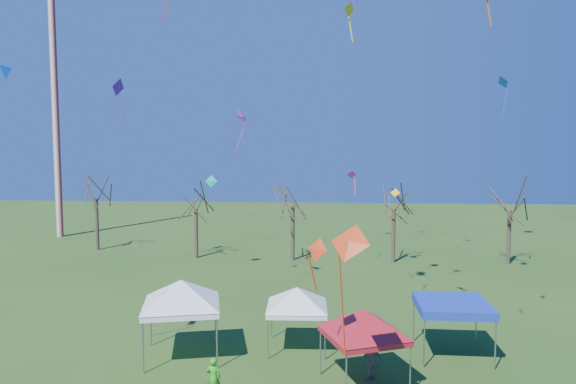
# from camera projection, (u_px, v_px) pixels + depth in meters

# --- Properties ---
(radio_mast) EXTENTS (0.70, 0.70, 25.00)m
(radio_mast) POSITION_uv_depth(u_px,v_px,m) (56.00, 119.00, 53.97)
(radio_mast) COLOR silver
(radio_mast) RESTS_ON ground
(tree_0) EXTENTS (3.83, 3.83, 8.44)m
(tree_0) POSITION_uv_depth(u_px,v_px,m) (96.00, 181.00, 47.41)
(tree_0) COLOR #3D2D21
(tree_0) RESTS_ON ground
(tree_1) EXTENTS (3.42, 3.42, 7.54)m
(tree_1) POSITION_uv_depth(u_px,v_px,m) (196.00, 191.00, 44.04)
(tree_1) COLOR #3D2D21
(tree_1) RESTS_ON ground
(tree_2) EXTENTS (3.71, 3.71, 8.18)m
(tree_2) POSITION_uv_depth(u_px,v_px,m) (293.00, 186.00, 43.14)
(tree_2) COLOR #3D2D21
(tree_2) RESTS_ON ground
(tree_3) EXTENTS (3.59, 3.59, 7.91)m
(tree_3) POSITION_uv_depth(u_px,v_px,m) (394.00, 190.00, 42.23)
(tree_3) COLOR #3D2D21
(tree_3) RESTS_ON ground
(tree_4) EXTENTS (3.58, 3.58, 7.89)m
(tree_4) POSITION_uv_depth(u_px,v_px,m) (511.00, 190.00, 41.54)
(tree_4) COLOR #3D2D21
(tree_4) RESTS_ON ground
(tent_white_west) EXTENTS (4.56, 4.56, 4.13)m
(tent_white_west) POSITION_uv_depth(u_px,v_px,m) (181.00, 285.00, 23.17)
(tent_white_west) COLOR gray
(tent_white_west) RESTS_ON ground
(tent_white_mid) EXTENTS (3.89, 3.89, 3.43)m
(tent_white_mid) POSITION_uv_depth(u_px,v_px,m) (297.00, 291.00, 24.15)
(tent_white_mid) COLOR gray
(tent_white_mid) RESTS_ON ground
(tent_red) EXTENTS (3.78, 3.78, 3.58)m
(tent_red) POSITION_uv_depth(u_px,v_px,m) (364.00, 314.00, 20.46)
(tent_red) COLOR gray
(tent_red) RESTS_ON ground
(tent_blue) EXTENTS (3.26, 3.26, 2.52)m
(tent_blue) POSITION_uv_depth(u_px,v_px,m) (452.00, 306.00, 23.42)
(tent_blue) COLOR gray
(tent_blue) RESTS_ON ground
(person_grey) EXTENTS (1.00, 0.70, 1.57)m
(person_grey) POSITION_uv_depth(u_px,v_px,m) (371.00, 361.00, 21.09)
(person_grey) COLOR slate
(person_grey) RESTS_ON ground
(person_green) EXTENTS (0.57, 0.38, 1.54)m
(person_green) POSITION_uv_depth(u_px,v_px,m) (214.00, 377.00, 19.59)
(person_green) COLOR green
(person_green) RESTS_ON ground
(kite_5) EXTENTS (1.64, 1.48, 4.37)m
(kite_5) POSITION_uv_depth(u_px,v_px,m) (349.00, 244.00, 15.87)
(kite_5) COLOR red
(kite_5) RESTS_ON ground
(kite_18) EXTENTS (0.65, 0.68, 1.80)m
(kite_18) POSITION_uv_depth(u_px,v_px,m) (349.00, 11.00, 23.44)
(kite_18) COLOR yellow
(kite_18) RESTS_ON ground
(kite_12) EXTENTS (0.94, 1.16, 3.14)m
(kite_12) POSITION_uv_depth(u_px,v_px,m) (504.00, 83.00, 35.87)
(kite_12) COLOR blue
(kite_12) RESTS_ON ground
(kite_2) EXTENTS (0.90, 1.50, 3.52)m
(kite_2) POSITION_uv_depth(u_px,v_px,m) (118.00, 87.00, 38.46)
(kite_2) COLOR #6C1ABC
(kite_2) RESTS_ON ground
(kite_22) EXTENTS (0.96, 0.85, 2.65)m
(kite_22) POSITION_uv_depth(u_px,v_px,m) (395.00, 194.00, 40.24)
(kite_22) COLOR #FEB10D
(kite_22) RESTS_ON ground
(kite_1) EXTENTS (0.86, 0.82, 1.98)m
(kite_1) POSITION_uv_depth(u_px,v_px,m) (317.00, 250.00, 17.84)
(kite_1) COLOR #F03B16
(kite_1) RESTS_ON ground
(kite_19) EXTENTS (0.77, 0.54, 1.98)m
(kite_19) POSITION_uv_depth(u_px,v_px,m) (352.00, 175.00, 40.40)
(kite_19) COLOR #F73798
(kite_19) RESTS_ON ground
(kite_13) EXTENTS (0.97, 0.70, 2.46)m
(kite_13) POSITION_uv_depth(u_px,v_px,m) (211.00, 182.00, 38.37)
(kite_13) COLOR #0BAB93
(kite_13) RESTS_ON ground
(kite_11) EXTENTS (1.03, 1.49, 2.98)m
(kite_11) POSITION_uv_depth(u_px,v_px,m) (243.00, 117.00, 36.01)
(kite_11) COLOR #D930AD
(kite_11) RESTS_ON ground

